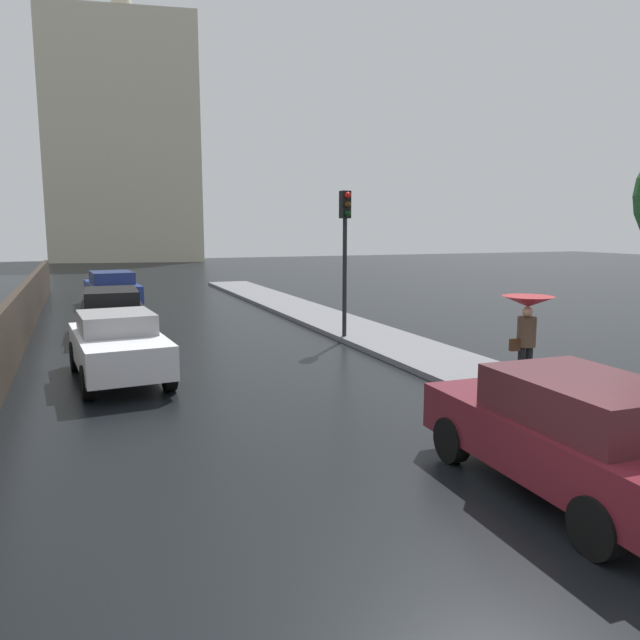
% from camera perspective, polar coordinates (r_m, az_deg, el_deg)
% --- Properties ---
extents(ground, '(120.00, 120.00, 0.00)m').
position_cam_1_polar(ground, '(5.99, 10.50, -23.91)').
color(ground, black).
extents(car_blue_near_kerb, '(2.10, 4.51, 1.46)m').
position_cam_1_polar(car_blue_near_kerb, '(25.94, -18.93, 2.79)').
color(car_blue_near_kerb, navy).
rests_on(car_blue_near_kerb, ground).
extents(car_black_mid_road, '(1.89, 4.62, 1.34)m').
position_cam_1_polar(car_black_mid_road, '(19.61, -18.94, 0.94)').
color(car_black_mid_road, black).
rests_on(car_black_mid_road, ground).
extents(car_white_far_ahead, '(2.00, 4.08, 1.43)m').
position_cam_1_polar(car_white_far_ahead, '(13.53, -18.41, -2.26)').
color(car_white_far_ahead, silver).
rests_on(car_white_far_ahead, ground).
extents(car_maroon_behind_camera, '(1.85, 4.02, 1.49)m').
position_cam_1_polar(car_maroon_behind_camera, '(7.99, 22.48, -9.75)').
color(car_maroon_behind_camera, maroon).
rests_on(car_maroon_behind_camera, ground).
extents(pedestrian_with_umbrella_near, '(0.99, 0.99, 1.75)m').
position_cam_1_polar(pedestrian_with_umbrella_near, '(12.50, 18.86, 0.40)').
color(pedestrian_with_umbrella_near, black).
rests_on(pedestrian_with_umbrella_near, sidewalk_strip).
extents(traffic_light, '(0.26, 0.39, 4.07)m').
position_cam_1_polar(traffic_light, '(17.09, 2.38, 7.89)').
color(traffic_light, black).
rests_on(traffic_light, sidewalk_strip).
extents(distant_tower, '(15.29, 12.02, 26.99)m').
position_cam_1_polar(distant_tower, '(64.09, -17.57, 15.62)').
color(distant_tower, beige).
rests_on(distant_tower, ground).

